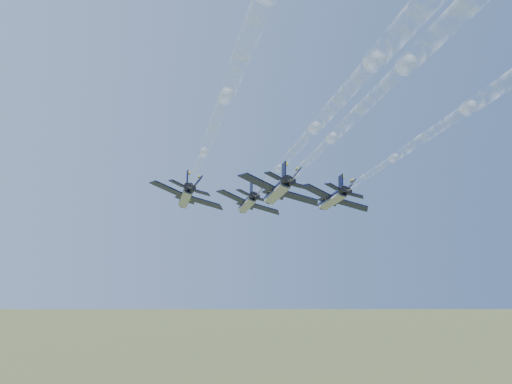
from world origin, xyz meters
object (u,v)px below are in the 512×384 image
jet_lead (248,203)px  jet_right (333,199)px  jet_slot (277,191)px  jet_left (186,196)px

jet_lead → jet_right: (6.65, -15.34, 0.00)m
jet_lead → jet_slot: (-8.36, -23.02, 0.00)m
jet_right → jet_slot: 16.86m
jet_lead → jet_right: size_ratio=1.00×
jet_left → jet_right: same height
jet_left → jet_slot: (6.78, -14.85, 0.00)m
jet_left → jet_slot: 16.32m
jet_left → jet_right: (21.78, -7.16, 0.00)m
jet_slot → jet_left: bearing=135.2°
jet_right → jet_slot: bearing=-132.2°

